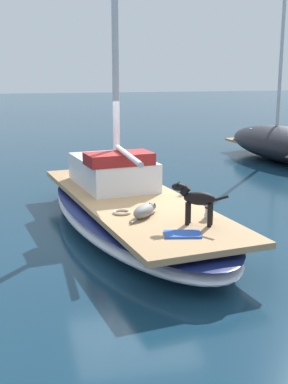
% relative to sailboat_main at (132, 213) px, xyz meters
% --- Properties ---
extents(ground_plane, '(120.00, 120.00, 0.00)m').
position_rel_sailboat_main_xyz_m(ground_plane, '(0.00, 0.00, -0.34)').
color(ground_plane, '#143347').
extents(sailboat_main, '(3.51, 7.52, 0.66)m').
position_rel_sailboat_main_xyz_m(sailboat_main, '(0.00, 0.00, 0.00)').
color(sailboat_main, white).
rests_on(sailboat_main, ground).
extents(mast_main, '(0.14, 2.27, 6.40)m').
position_rel_sailboat_main_xyz_m(mast_main, '(-0.13, 0.73, 3.18)').
color(mast_main, silver).
rests_on(mast_main, sailboat_main).
extents(cabin_house, '(1.70, 2.40, 0.84)m').
position_rel_sailboat_main_xyz_m(cabin_house, '(-0.17, 1.10, 0.67)').
color(cabin_house, silver).
rests_on(cabin_house, sailboat_main).
extents(dog_grey, '(0.66, 0.80, 0.22)m').
position_rel_sailboat_main_xyz_m(dog_grey, '(-0.08, -1.36, 0.43)').
color(dog_grey, gray).
rests_on(dog_grey, sailboat_main).
extents(dog_black, '(0.85, 0.55, 0.70)m').
position_rel_sailboat_main_xyz_m(dog_black, '(0.63, -2.01, 0.75)').
color(dog_black, black).
rests_on(dog_black, sailboat_main).
extents(deck_winch, '(0.16, 0.16, 0.21)m').
position_rel_sailboat_main_xyz_m(deck_winch, '(0.97, -1.70, 0.42)').
color(deck_winch, '#B7B7BC').
rests_on(deck_winch, sailboat_main).
extents(coiled_rope, '(0.32, 0.32, 0.04)m').
position_rel_sailboat_main_xyz_m(coiled_rope, '(-0.42, -1.06, 0.35)').
color(coiled_rope, beige).
rests_on(coiled_rope, sailboat_main).
extents(deck_towel, '(0.62, 0.47, 0.03)m').
position_rel_sailboat_main_xyz_m(deck_towel, '(0.25, -2.47, 0.34)').
color(deck_towel, blue).
rests_on(deck_towel, sailboat_main).
extents(moored_boat_starboard_side, '(2.94, 6.06, 7.62)m').
position_rel_sailboat_main_xyz_m(moored_boat_starboard_side, '(6.97, 6.55, 0.27)').
color(moored_boat_starboard_side, black).
rests_on(moored_boat_starboard_side, ground).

